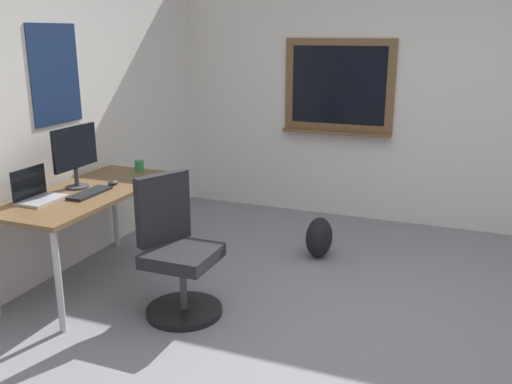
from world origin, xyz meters
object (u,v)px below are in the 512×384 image
at_px(coffee_mug, 139,166).
at_px(monitor_primary, 75,152).
at_px(keyboard, 90,193).
at_px(office_chair, 177,255).
at_px(desk, 88,199).
at_px(laptop, 37,193).
at_px(computer_mouse, 113,183).
at_px(backpack, 319,237).

bearing_deg(coffee_mug, monitor_primary, 166.80).
distance_m(keyboard, coffee_mug, 0.72).
bearing_deg(monitor_primary, office_chair, -102.10).
xyz_separation_m(desk, laptop, (-0.34, 0.16, 0.12)).
bearing_deg(coffee_mug, laptop, 168.99).
bearing_deg(desk, office_chair, -101.17).
distance_m(desk, keyboard, 0.14).
relative_size(desk, laptop, 4.82).
bearing_deg(computer_mouse, monitor_primary, 131.06).
bearing_deg(keyboard, coffee_mug, 3.97).
distance_m(office_chair, laptop, 1.07).
bearing_deg(laptop, backpack, -48.00).
relative_size(coffee_mug, backpack, 0.27).
bearing_deg(monitor_primary, keyboard, -120.13).
height_order(desk, backpack, desk).
bearing_deg(backpack, coffee_mug, 108.62).
bearing_deg(office_chair, keyboard, 83.18).
height_order(keyboard, coffee_mug, coffee_mug).
bearing_deg(monitor_primary, desk, -108.91).
bearing_deg(backpack, computer_mouse, 123.70).
xyz_separation_m(monitor_primary, computer_mouse, (0.17, -0.19, -0.25)).
bearing_deg(computer_mouse, backpack, -56.30).
distance_m(desk, laptop, 0.39).
bearing_deg(desk, monitor_primary, 71.09).
bearing_deg(coffee_mug, keyboard, -176.03).
xyz_separation_m(desk, monitor_primary, (0.04, 0.11, 0.34)).
height_order(coffee_mug, backpack, coffee_mug).
bearing_deg(monitor_primary, coffee_mug, -13.20).
distance_m(laptop, coffee_mug, 1.00).
bearing_deg(keyboard, monitor_primary, 59.87).
height_order(desk, keyboard, keyboard).
relative_size(monitor_primary, computer_mouse, 4.46).
xyz_separation_m(office_chair, computer_mouse, (0.37, 0.75, 0.34)).
distance_m(computer_mouse, backpack, 1.77).
bearing_deg(desk, backpack, -52.46).
bearing_deg(laptop, monitor_primary, -7.36).
relative_size(laptop, monitor_primary, 0.67).
height_order(desk, office_chair, office_chair).
bearing_deg(laptop, keyboard, -42.71).
xyz_separation_m(desk, coffee_mug, (0.65, -0.03, 0.12)).
relative_size(desk, keyboard, 4.03).
bearing_deg(desk, computer_mouse, -22.24).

